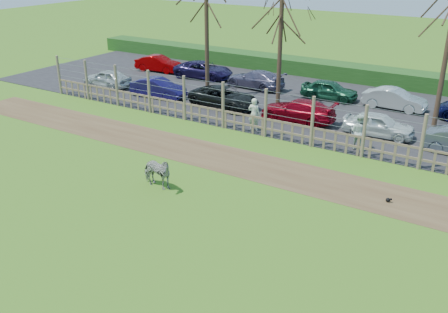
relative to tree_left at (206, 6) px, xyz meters
The scene contains 21 objects.
ground 15.17m from the tree_left, 62.53° to the right, with size 120.00×120.00×0.00m, color #5D9630.
dirt_strip 11.74m from the tree_left, 50.91° to the right, with size 34.00×2.80×0.01m, color brown.
asphalt 8.81m from the tree_left, 17.10° to the left, with size 44.00×13.00×0.04m, color #232326.
hedge 12.20m from the tree_left, 54.16° to the left, with size 46.00×2.00×1.10m, color #1E4716.
fence 9.25m from the tree_left, 34.70° to the right, with size 30.16×0.16×2.50m.
tree_left is the anchor object (origin of this frame).
tree_mid 4.67m from the tree_left, 12.53° to the left, with size 4.80×4.80×6.83m.
zebra 14.05m from the tree_left, 65.08° to the right, with size 0.72×1.58×1.34m, color gray.
visitor_a 8.34m from the tree_left, 35.69° to the right, with size 0.63×0.41×1.72m, color beige.
visitor_b 12.57m from the tree_left, 18.69° to the right, with size 0.84×0.65×1.72m, color silver.
crow 16.95m from the tree_left, 31.02° to the right, with size 0.23×0.17×0.19m.
car_0 8.80m from the tree_left, 166.48° to the right, with size 1.42×3.52×1.20m, color silver.
car_1 5.87m from the tree_left, 144.23° to the right, with size 1.27×3.64×1.20m, color #18124C.
car_2 5.61m from the tree_left, 33.79° to the right, with size 1.99×4.32×1.20m, color black.
car_3 8.64m from the tree_left, 11.78° to the right, with size 1.68×4.13×1.20m, color maroon.
car_4 12.46m from the tree_left, ahead, with size 1.42×3.52×1.20m, color silver.
car_7 9.32m from the tree_left, 152.01° to the left, with size 1.27×3.64×1.20m, color #8B0103.
car_8 6.90m from the tree_left, 127.19° to the left, with size 1.99×4.32×1.20m, color #1B143C.
car_9 6.24m from the tree_left, 64.83° to the left, with size 1.68×4.13×1.20m, color #585471.
car_10 9.15m from the tree_left, 26.98° to the left, with size 1.42×3.52×1.20m, color #1A5033.
car_11 12.44m from the tree_left, 18.31° to the left, with size 1.27×3.64×1.20m, color #B6C1B9.
Camera 1 is at (10.82, -13.19, 8.93)m, focal length 40.00 mm.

